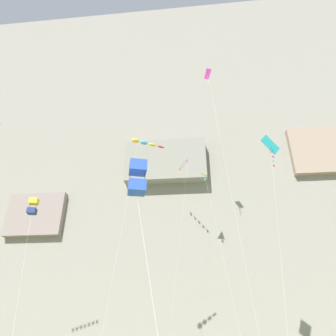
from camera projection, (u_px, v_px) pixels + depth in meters
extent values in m
cube|color=gray|center=(171.00, 152.00, 70.13)|extent=(180.00, 20.29, 74.73)
cube|color=gray|center=(37.00, 215.00, 55.08)|extent=(10.51, 2.46, 7.93)
cube|color=gray|center=(166.00, 161.00, 56.13)|extent=(14.99, 2.42, 8.24)
cube|color=gray|center=(315.00, 152.00, 55.17)|extent=(8.99, 2.38, 9.38)
cube|color=yellow|center=(34.00, 201.00, 25.03)|extent=(0.79, 0.79, 0.47)
cube|color=navy|center=(32.00, 211.00, 24.64)|extent=(0.79, 0.79, 0.47)
cylinder|color=black|center=(36.00, 206.00, 24.81)|extent=(0.02, 0.02, 1.25)
cylinder|color=black|center=(30.00, 206.00, 24.87)|extent=(0.02, 0.02, 1.25)
cylinder|color=silver|center=(22.00, 274.00, 21.26)|extent=(1.92, 2.21, 9.68)
ellipsoid|color=yellow|center=(135.00, 141.00, 34.50)|extent=(1.04, 0.92, 0.55)
ellipsoid|color=#38B2D1|center=(144.00, 143.00, 34.90)|extent=(0.98, 0.84, 0.45)
ellipsoid|color=yellow|center=(152.00, 145.00, 35.31)|extent=(0.93, 0.75, 0.35)
ellipsoid|color=red|center=(161.00, 147.00, 35.71)|extent=(0.88, 0.67, 0.25)
cylinder|color=silver|center=(123.00, 224.00, 28.49)|extent=(1.36, 3.38, 20.24)
pyramid|color=yellow|center=(207.00, 178.00, 45.41)|extent=(1.56, 1.59, 0.40)
cube|color=teal|center=(205.00, 179.00, 45.68)|extent=(0.35, 0.33, 0.46)
cylinder|color=silver|center=(221.00, 247.00, 39.53)|extent=(2.84, 2.63, 21.22)
cube|color=teal|center=(270.00, 144.00, 33.22)|extent=(2.32, 1.42, 2.66)
cylinder|color=black|center=(270.00, 144.00, 33.22)|extent=(0.27, 0.33, 2.18)
cube|color=pink|center=(271.00, 152.00, 32.78)|extent=(0.22, 0.26, 0.16)
cube|color=purple|center=(273.00, 157.00, 32.51)|extent=(0.28, 0.20, 0.16)
cube|color=#38B2D1|center=(273.00, 161.00, 32.27)|extent=(0.21, 0.27, 0.16)
cube|color=red|center=(274.00, 166.00, 32.01)|extent=(0.24, 0.25, 0.16)
cylinder|color=silver|center=(278.00, 230.00, 28.03)|extent=(1.90, 1.78, 18.98)
cube|color=#CC3399|center=(208.00, 74.00, 44.58)|extent=(1.08, 1.54, 1.79)
cylinder|color=black|center=(208.00, 74.00, 44.58)|extent=(0.35, 0.43, 1.44)
cube|color=green|center=(208.00, 77.00, 44.27)|extent=(0.18, 0.16, 0.11)
cube|color=green|center=(208.00, 79.00, 44.09)|extent=(0.18, 0.15, 0.11)
cube|color=#8CCC33|center=(208.00, 81.00, 43.92)|extent=(0.21, 0.11, 0.11)
cube|color=white|center=(208.00, 83.00, 43.74)|extent=(0.15, 0.19, 0.11)
cylinder|color=silver|center=(227.00, 172.00, 34.49)|extent=(2.25, 4.54, 34.40)
cylinder|color=black|center=(182.00, 165.00, 47.94)|extent=(2.07, 4.37, 0.02)
cube|color=#CC3399|center=(187.00, 161.00, 46.21)|extent=(0.21, 0.37, 0.44)
cube|color=pink|center=(185.00, 164.00, 47.02)|extent=(0.20, 0.37, 0.44)
cube|color=green|center=(182.00, 166.00, 47.83)|extent=(0.20, 0.37, 0.44)
cube|color=#CC3399|center=(180.00, 169.00, 48.64)|extent=(0.22, 0.38, 0.44)
cube|color=yellow|center=(178.00, 172.00, 49.44)|extent=(0.21, 0.37, 0.44)
cylinder|color=silver|center=(180.00, 238.00, 40.91)|extent=(3.06, 0.90, 24.15)
cube|color=blue|center=(138.00, 168.00, 14.76)|extent=(1.03, 1.03, 0.58)
cube|color=blue|center=(137.00, 187.00, 14.27)|extent=(1.03, 1.03, 0.58)
cylinder|color=black|center=(145.00, 177.00, 14.48)|extent=(0.03, 0.03, 1.55)
cylinder|color=black|center=(130.00, 178.00, 14.55)|extent=(0.03, 0.03, 1.55)
cylinder|color=silver|center=(148.00, 269.00, 11.58)|extent=(1.63, 1.91, 7.20)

